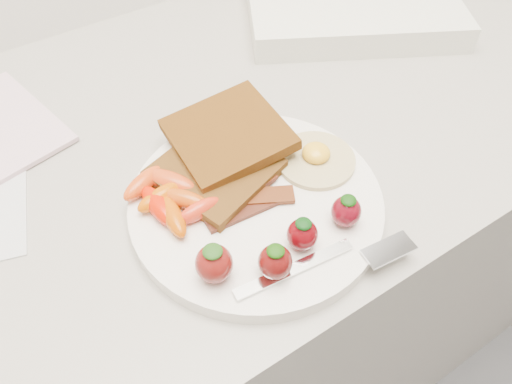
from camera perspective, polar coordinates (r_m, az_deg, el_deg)
counter at (r=1.00m, az=-3.70°, el=-11.88°), size 2.00×0.60×0.90m
plate at (r=0.53m, az=-0.00°, el=-1.31°), size 0.27×0.27×0.02m
toast_lower at (r=0.55m, az=-4.68°, el=2.47°), size 0.14×0.14×0.01m
toast_upper at (r=0.57m, az=-3.25°, el=6.62°), size 0.13×0.13×0.03m
fried_egg at (r=0.56m, az=6.86°, el=3.89°), size 0.12×0.12×0.02m
bacon_strips at (r=0.52m, az=-1.10°, el=-0.87°), size 0.10×0.06×0.01m
baby_carrots at (r=0.52m, az=-9.99°, el=-0.66°), size 0.09×0.11×0.02m
strawberries at (r=0.47m, az=2.46°, el=-6.04°), size 0.17×0.06×0.04m
fork at (r=0.49m, az=9.34°, el=-7.66°), size 0.18×0.06×0.00m
appliance at (r=0.85m, az=10.61°, el=20.65°), size 0.40×0.37×0.04m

